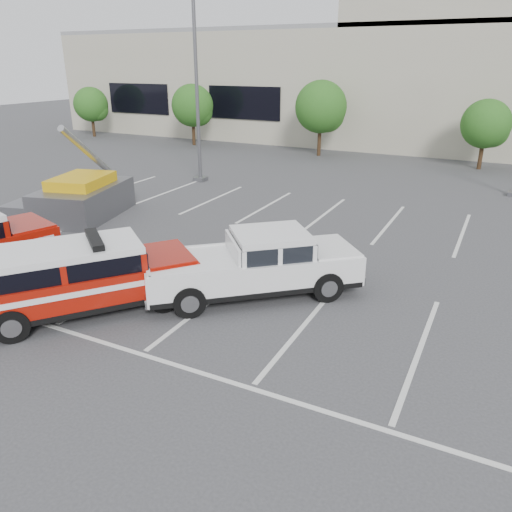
# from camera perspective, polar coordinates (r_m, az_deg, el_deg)

# --- Properties ---
(ground) EXTENTS (120.00, 120.00, 0.00)m
(ground) POSITION_cam_1_polar(r_m,az_deg,el_deg) (13.36, -5.28, -5.25)
(ground) COLOR #3A3A3D
(ground) RESTS_ON ground
(stall_markings) EXTENTS (23.00, 15.00, 0.01)m
(stall_markings) POSITION_cam_1_polar(r_m,az_deg,el_deg) (17.01, 2.71, 0.85)
(stall_markings) COLOR silver
(stall_markings) RESTS_ON ground
(convention_building) EXTENTS (60.00, 16.99, 13.20)m
(convention_building) POSITION_cam_1_polar(r_m,az_deg,el_deg) (42.41, 19.32, 18.63)
(convention_building) COLOR #B8B19C
(convention_building) RESTS_ON ground
(tree_far_left) EXTENTS (2.77, 2.77, 3.99)m
(tree_far_left) POSITION_cam_1_polar(r_m,az_deg,el_deg) (45.01, -18.22, 16.01)
(tree_far_left) COLOR #3F2B19
(tree_far_left) RESTS_ON ground
(tree_left) EXTENTS (3.07, 3.07, 4.42)m
(tree_left) POSITION_cam_1_polar(r_m,az_deg,el_deg) (38.69, -7.12, 16.54)
(tree_left) COLOR #3F2B19
(tree_left) RESTS_ON ground
(tree_mid_left) EXTENTS (3.37, 3.37, 4.85)m
(tree_mid_left) POSITION_cam_1_polar(r_m,az_deg,el_deg) (34.18, 7.58, 16.34)
(tree_mid_left) COLOR #3F2B19
(tree_mid_left) RESTS_ON ground
(tree_mid_right) EXTENTS (2.77, 2.77, 3.99)m
(tree_mid_right) POSITION_cam_1_polar(r_m,az_deg,el_deg) (32.32, 24.93, 13.36)
(tree_mid_right) COLOR #3F2B19
(tree_mid_right) RESTS_ON ground
(light_pole_left) EXTENTS (0.90, 0.60, 10.24)m
(light_pole_left) POSITION_cam_1_polar(r_m,az_deg,el_deg) (26.38, -6.83, 19.58)
(light_pole_left) COLOR #59595E
(light_pole_left) RESTS_ON ground
(fire_chief_suv) EXTENTS (4.98, 5.55, 1.93)m
(fire_chief_suv) POSITION_cam_1_polar(r_m,az_deg,el_deg) (13.31, -19.41, -2.81)
(fire_chief_suv) COLOR #901106
(fire_chief_suv) RESTS_ON ground
(white_pickup) EXTENTS (5.60, 5.21, 1.75)m
(white_pickup) POSITION_cam_1_polar(r_m,az_deg,el_deg) (13.49, -0.20, -1.62)
(white_pickup) COLOR silver
(white_pickup) RESTS_ON ground
(utility_rig) EXTENTS (3.90, 4.93, 3.76)m
(utility_rig) POSITION_cam_1_polar(r_m,az_deg,el_deg) (21.62, -19.54, 6.21)
(utility_rig) COLOR #59595E
(utility_rig) RESTS_ON ground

